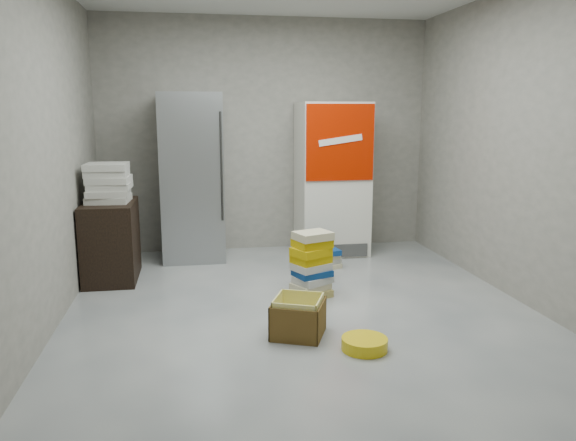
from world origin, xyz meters
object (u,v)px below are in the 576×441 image
(coke_cooler, at_px, (332,178))
(wood_shelf, at_px, (111,241))
(phonebook_stack_main, at_px, (312,264))
(cardboard_box, at_px, (298,320))
(steel_fridge, at_px, (192,177))

(coke_cooler, height_order, wood_shelf, coke_cooler)
(wood_shelf, relative_size, phonebook_stack_main, 1.30)
(wood_shelf, relative_size, cardboard_box, 1.62)
(cardboard_box, bearing_deg, coke_cooler, 93.42)
(steel_fridge, bearing_deg, coke_cooler, -0.18)
(coke_cooler, distance_m, phonebook_stack_main, 1.81)
(coke_cooler, relative_size, phonebook_stack_main, 2.93)
(wood_shelf, xyz_separation_m, phonebook_stack_main, (1.90, -0.88, -0.09))
(steel_fridge, relative_size, wood_shelf, 2.37)
(phonebook_stack_main, distance_m, cardboard_box, 0.95)
(cardboard_box, bearing_deg, phonebook_stack_main, 94.48)
(phonebook_stack_main, bearing_deg, steel_fridge, 100.56)
(coke_cooler, relative_size, wood_shelf, 2.25)
(steel_fridge, xyz_separation_m, wood_shelf, (-0.83, -0.73, -0.55))
(wood_shelf, distance_m, phonebook_stack_main, 2.09)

